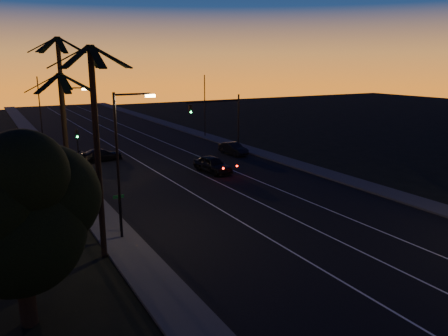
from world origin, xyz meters
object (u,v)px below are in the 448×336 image
lead_car (213,164)px  cross_car (102,155)px  signal_mast (221,114)px  right_car (233,149)px

lead_car → cross_car: 13.61m
signal_mast → lead_car: signal_mast is taller
cross_car → signal_mast: bearing=-12.7°
signal_mast → lead_car: size_ratio=1.28×
right_car → cross_car: size_ratio=0.92×
lead_car → right_car: size_ratio=1.24×
lead_car → right_car: lead_car is taller
lead_car → cross_car: lead_car is taller
signal_mast → lead_car: (-5.31, -7.76, -3.95)m
cross_car → right_car: bearing=-16.3°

